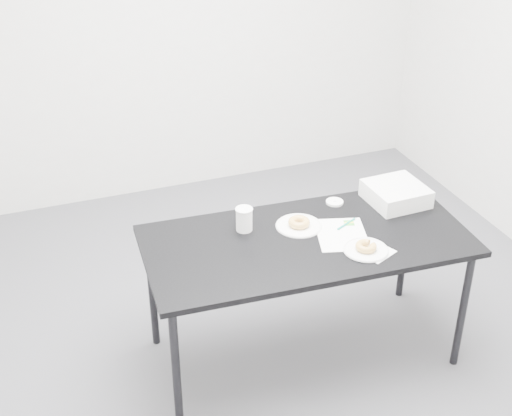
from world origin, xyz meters
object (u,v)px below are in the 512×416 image
object	(u,v)px
bakery_box	(396,194)
scorecard	(342,234)
table	(307,248)
donut_near	(366,246)
coffee_cup	(244,219)
plate_near	(366,250)
plate_far	(299,226)
donut_far	(299,222)
pen	(346,224)

from	to	relation	value
bakery_box	scorecard	bearing A→B (deg)	-156.57
table	donut_near	distance (m)	0.32
scorecard	bakery_box	xyz separation A→B (m)	(0.43, 0.21, 0.05)
coffee_cup	bakery_box	xyz separation A→B (m)	(0.88, -0.01, -0.01)
plate_near	donut_near	size ratio (longest dim) A/B	2.13
scorecard	plate_far	world-z (taller)	plate_far
table	plate_far	world-z (taller)	plate_far
table	coffee_cup	world-z (taller)	coffee_cup
table	donut_far	bearing A→B (deg)	89.79
table	bakery_box	world-z (taller)	bakery_box
scorecard	plate_far	distance (m)	0.23
pen	plate_far	xyz separation A→B (m)	(-0.24, 0.07, -0.00)
pen	plate_near	bearing A→B (deg)	-121.28
scorecard	pen	size ratio (longest dim) A/B	2.15
donut_near	plate_far	bearing A→B (deg)	123.47
plate_far	donut_far	bearing A→B (deg)	90.00
plate_far	table	bearing A→B (deg)	-93.56
donut_far	scorecard	bearing A→B (deg)	-41.25
plate_near	plate_far	bearing A→B (deg)	123.47
plate_far	coffee_cup	world-z (taller)	coffee_cup
plate_far	donut_far	xyz separation A→B (m)	(0.00, 0.00, 0.02)
plate_far	pen	bearing A→B (deg)	-17.52
scorecard	donut_near	size ratio (longest dim) A/B	3.00
donut_far	plate_far	bearing A→B (deg)	-90.00
table	donut_far	world-z (taller)	donut_far
donut_far	donut_near	bearing A→B (deg)	-56.53
donut_near	donut_far	size ratio (longest dim) A/B	0.93
donut_near	plate_near	bearing A→B (deg)	0.00
donut_far	bakery_box	world-z (taller)	bakery_box
scorecard	donut_near	bearing A→B (deg)	-59.58
bakery_box	donut_near	bearing A→B (deg)	-137.55
table	plate_far	size ratio (longest dim) A/B	6.99
scorecard	bakery_box	bearing A→B (deg)	42.07
donut_far	coffee_cup	xyz separation A→B (m)	(-0.28, 0.07, 0.04)
table	plate_near	xyz separation A→B (m)	(0.22, -0.21, 0.06)
plate_near	donut_far	size ratio (longest dim) A/B	1.97
scorecard	donut_far	bearing A→B (deg)	155.17
plate_far	donut_far	distance (m)	0.02
plate_far	coffee_cup	bearing A→B (deg)	166.16
table	scorecard	size ratio (longest dim) A/B	5.36
plate_far	bakery_box	xyz separation A→B (m)	(0.60, 0.06, 0.05)
coffee_cup	bakery_box	world-z (taller)	coffee_cup
table	plate_far	distance (m)	0.13
pen	donut_near	distance (m)	0.25
coffee_cup	bakery_box	bearing A→B (deg)	-0.83
pen	bakery_box	xyz separation A→B (m)	(0.37, 0.13, 0.04)
plate_near	coffee_cup	distance (m)	0.64
pen	donut_near	bearing A→B (deg)	-121.28
pen	table	bearing A→B (deg)	163.97
plate_near	coffee_cup	size ratio (longest dim) A/B	1.77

